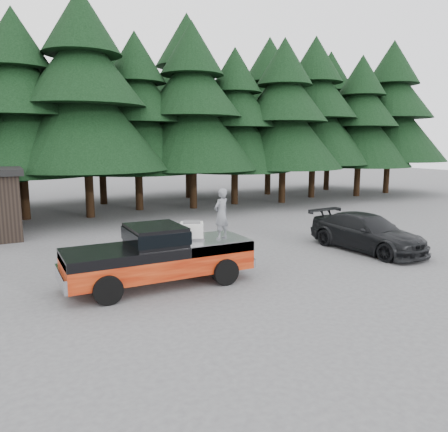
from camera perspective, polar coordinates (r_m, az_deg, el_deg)
name	(u,v)px	position (r m, az deg, el deg)	size (l,w,h in m)	color
ground	(210,282)	(14.33, -1.86, -8.56)	(120.00, 120.00, 0.00)	#4D4D50
pickup_truck	(159,264)	(14.02, -8.47, -6.25)	(6.00, 2.04, 1.33)	#CA491A
truck_cab	(155,235)	(13.76, -8.96, -2.44)	(1.66, 1.90, 0.59)	black
air_compressor	(192,231)	(14.41, -4.22, -1.97)	(0.75, 0.62, 0.51)	silver
man_on_bed	(221,214)	(14.23, -0.35, 0.29)	(0.61, 0.40, 1.67)	slate
parked_car	(367,232)	(19.16, 18.16, -2.05)	(2.12, 5.21, 1.51)	black
treeline	(99,91)	(30.32, -16.00, 15.41)	(60.15, 16.05, 17.50)	black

